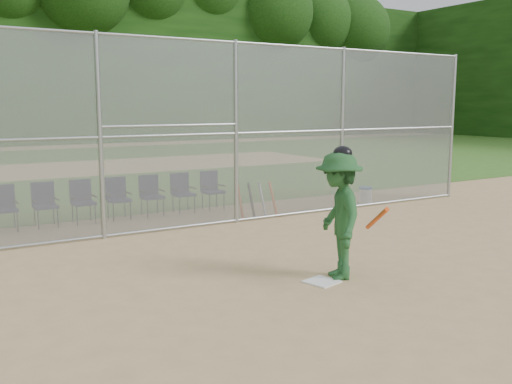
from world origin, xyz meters
TOP-DOWN VIEW (x-y plane):
  - ground at (0.00, 0.00)m, footprint 100.00×100.00m
  - grass_strip at (0.00, 18.00)m, footprint 100.00×100.00m
  - dirt_patch_far at (0.00, 18.00)m, footprint 24.00×24.00m
  - backstop_fence at (0.00, 5.00)m, footprint 16.09×0.09m
  - treeline at (0.00, 20.00)m, footprint 81.00×60.00m
  - home_plate at (-0.05, 0.53)m, footprint 0.54×0.54m
  - batter_at_plate at (0.29, 0.58)m, footprint 1.17×1.49m
  - water_cooler at (5.15, 5.36)m, footprint 0.36×0.36m
  - spare_bats at (1.71, 5.28)m, footprint 0.96×0.40m
  - chair_2 at (-3.57, 6.69)m, footprint 0.54×0.52m
  - chair_3 at (-2.76, 6.69)m, footprint 0.54×0.52m
  - chair_4 at (-1.95, 6.69)m, footprint 0.54×0.52m
  - chair_5 at (-1.14, 6.69)m, footprint 0.54×0.52m
  - chair_6 at (-0.34, 6.69)m, footprint 0.54×0.52m
  - chair_7 at (0.47, 6.69)m, footprint 0.54×0.52m
  - chair_8 at (1.28, 6.69)m, footprint 0.54×0.52m

SIDE VIEW (x-z plane):
  - ground at x=0.00m, z-range 0.00..0.00m
  - grass_strip at x=0.00m, z-range 0.01..0.01m
  - dirt_patch_far at x=0.00m, z-range 0.01..0.01m
  - home_plate at x=-0.05m, z-range 0.00..0.02m
  - water_cooler at x=5.15m, z-range 0.00..0.45m
  - spare_bats at x=1.71m, z-range -0.01..0.82m
  - chair_2 at x=-3.57m, z-range 0.00..0.96m
  - chair_3 at x=-2.76m, z-range 0.00..0.96m
  - chair_4 at x=-1.95m, z-range 0.00..0.96m
  - chair_5 at x=-1.14m, z-range 0.00..0.96m
  - chair_6 at x=-0.34m, z-range 0.00..0.96m
  - chair_7 at x=0.47m, z-range 0.00..0.96m
  - chair_8 at x=1.28m, z-range 0.00..0.96m
  - batter_at_plate at x=0.29m, z-range -0.03..1.99m
  - backstop_fence at x=0.00m, z-range 0.07..4.07m
  - treeline at x=0.00m, z-range 0.00..11.00m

